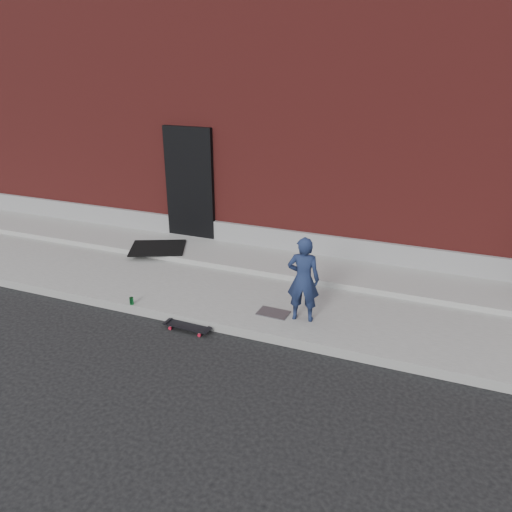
% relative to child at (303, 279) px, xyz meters
% --- Properties ---
extents(ground, '(80.00, 80.00, 0.00)m').
position_rel_child_xyz_m(ground, '(-0.52, -0.59, -0.80)').
color(ground, black).
rests_on(ground, ground).
extents(sidewalk, '(20.00, 3.00, 0.15)m').
position_rel_child_xyz_m(sidewalk, '(-0.52, 0.91, -0.73)').
color(sidewalk, gray).
rests_on(sidewalk, ground).
extents(apron, '(20.00, 1.20, 0.10)m').
position_rel_child_xyz_m(apron, '(-0.52, 1.81, -0.60)').
color(apron, gray).
rests_on(apron, sidewalk).
extents(building, '(20.00, 8.10, 5.00)m').
position_rel_child_xyz_m(building, '(-0.52, 6.40, 1.70)').
color(building, maroon).
rests_on(building, ground).
extents(child, '(0.52, 0.38, 1.30)m').
position_rel_child_xyz_m(child, '(0.00, 0.00, 0.00)').
color(child, '#182445').
rests_on(child, sidewalk).
extents(skateboard, '(0.73, 0.21, 0.08)m').
position_rel_child_xyz_m(skateboard, '(-1.56, -0.71, -0.74)').
color(skateboard, '#AF1228').
rests_on(skateboard, ground).
extents(soda_can, '(0.07, 0.07, 0.12)m').
position_rel_child_xyz_m(soda_can, '(-2.65, -0.54, -0.59)').
color(soda_can, '#167232').
rests_on(soda_can, sidewalk).
extents(doormat, '(1.30, 1.20, 0.03)m').
position_rel_child_xyz_m(doormat, '(-3.42, 1.48, -0.54)').
color(doormat, black).
rests_on(doormat, apron).
extents(utility_plate, '(0.48, 0.32, 0.01)m').
position_rel_child_xyz_m(utility_plate, '(-0.46, -0.00, -0.65)').
color(utility_plate, '#58585E').
rests_on(utility_plate, sidewalk).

